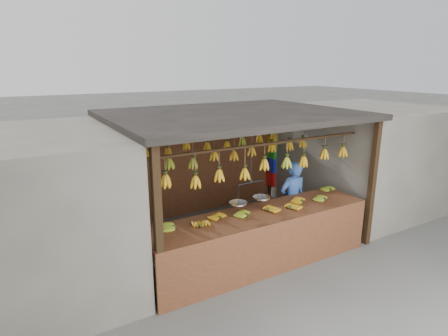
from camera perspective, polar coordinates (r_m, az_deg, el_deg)
ground at (r=7.36m, az=1.19°, el=-10.36°), size 80.00×80.00×0.00m
stall at (r=7.01m, az=-0.12°, el=5.35°), size 4.30×3.30×2.40m
neighbor_left at (r=6.01m, az=-29.74°, el=-6.63°), size 3.00×3.00×2.30m
neighbor_right at (r=9.27m, az=20.63°, el=1.65°), size 3.00×3.00×2.30m
counter at (r=6.06m, az=6.32°, el=-8.83°), size 3.87×0.88×0.96m
hanging_bananas at (r=6.81m, az=1.41°, el=2.08°), size 3.59×2.25×0.39m
balance_scale at (r=5.99m, az=4.01°, el=-4.49°), size 0.74×0.30×0.90m
vendor at (r=7.14m, az=10.37°, el=-4.87°), size 0.57×0.40×1.51m
bag_bundles at (r=9.11m, az=7.26°, el=1.27°), size 0.08×0.26×1.25m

